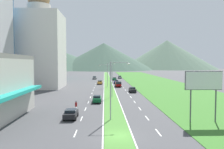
{
  "coord_description": "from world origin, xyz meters",
  "views": [
    {
      "loc": [
        -1.55,
        -25.23,
        8.59
      ],
      "look_at": [
        0.99,
        48.21,
        4.73
      ],
      "focal_mm": 35.09,
      "sensor_mm": 36.0,
      "label": 1
    }
  ],
  "objects": [
    {
      "name": "ground_plane",
      "position": [
        0.0,
        0.0,
        0.0
      ],
      "size": [
        600.0,
        600.0,
        0.0
      ],
      "primitive_type": "plane",
      "color": "#424244"
    },
    {
      "name": "lane_dash_right_7",
      "position": [
        5.1,
        29.46,
        0.01
      ],
      "size": [
        0.16,
        2.8,
        0.01
      ],
      "primitive_type": "cube",
      "color": "silver",
      "rests_on": "ground_plane"
    },
    {
      "name": "hill_far_left",
      "position": [
        -55.44,
        259.29,
        11.73
      ],
      "size": [
        121.46,
        121.46,
        23.47
      ],
      "primitive_type": "cone",
      "color": "#3D5647",
      "rests_on": "ground_plane"
    },
    {
      "name": "edge_line_median_right",
      "position": [
        1.75,
        60.0,
        0.01
      ],
      "size": [
        0.16,
        240.0,
        0.01
      ],
      "primitive_type": "cube",
      "color": "silver",
      "rests_on": "ground_plane"
    },
    {
      "name": "grass_median",
      "position": [
        0.0,
        60.0,
        0.03
      ],
      "size": [
        3.2,
        240.0,
        0.06
      ],
      "primitive_type": "cube",
      "color": "#477F33",
      "rests_on": "ground_plane"
    },
    {
      "name": "street_lamp_mid",
      "position": [
        -0.11,
        29.72,
        4.9
      ],
      "size": [
        3.56,
        0.31,
        8.31
      ],
      "color": "#99999E",
      "rests_on": "ground_plane"
    },
    {
      "name": "car_1",
      "position": [
        -3.19,
        22.33,
        0.78
      ],
      "size": [
        1.88,
        4.57,
        1.52
      ],
      "rotation": [
        0.0,
        0.0,
        1.57
      ],
      "color": "#0C5128",
      "rests_on": "ground_plane"
    },
    {
      "name": "car_7",
      "position": [
        -3.42,
        63.15,
        0.79
      ],
      "size": [
        2.03,
        4.12,
        1.53
      ],
      "rotation": [
        0.0,
        0.0,
        1.57
      ],
      "color": "#C6842D",
      "rests_on": "ground_plane"
    },
    {
      "name": "lane_dash_left_10",
      "position": [
        -5.1,
        50.66,
        0.01
      ],
      "size": [
        0.16,
        2.8,
        0.01
      ],
      "primitive_type": "cube",
      "color": "silver",
      "rests_on": "ground_plane"
    },
    {
      "name": "hill_far_center",
      "position": [
        -2.41,
        257.91,
        17.2
      ],
      "size": [
        127.99,
        127.99,
        34.41
      ],
      "primitive_type": "cone",
      "color": "#3D5647",
      "rests_on": "ground_plane"
    },
    {
      "name": "lane_dash_right_4",
      "position": [
        5.1,
        8.26,
        0.01
      ],
      "size": [
        0.16,
        2.8,
        0.01
      ],
      "primitive_type": "cube",
      "color": "silver",
      "rests_on": "ground_plane"
    },
    {
      "name": "car_3",
      "position": [
        6.69,
        38.61,
        0.77
      ],
      "size": [
        1.93,
        4.28,
        1.48
      ],
      "rotation": [
        0.0,
        0.0,
        -1.57
      ],
      "color": "black",
      "rests_on": "ground_plane"
    },
    {
      "name": "street_lamp_near",
      "position": [
        -0.31,
        7.32,
        5.11
      ],
      "size": [
        3.01,
        0.45,
        8.82
      ],
      "color": "#99999E",
      "rests_on": "ground_plane"
    },
    {
      "name": "car_4",
      "position": [
        3.45,
        83.74,
        0.73
      ],
      "size": [
        1.97,
        4.46,
        1.4
      ],
      "rotation": [
        0.0,
        0.0,
        -1.57
      ],
      "color": "#0C5128",
      "rests_on": "ground_plane"
    },
    {
      "name": "lane_dash_right_10",
      "position": [
        5.1,
        50.66,
        0.01
      ],
      "size": [
        0.16,
        2.8,
        0.01
      ],
      "primitive_type": "cube",
      "color": "silver",
      "rests_on": "ground_plane"
    },
    {
      "name": "lane_dash_left_7",
      "position": [
        -5.1,
        29.46,
        0.01
      ],
      "size": [
        0.16,
        2.8,
        0.01
      ],
      "primitive_type": "cube",
      "color": "silver",
      "rests_on": "ground_plane"
    },
    {
      "name": "edge_line_median_left",
      "position": [
        -1.75,
        60.0,
        0.01
      ],
      "size": [
        0.16,
        240.0,
        0.01
      ],
      "primitive_type": "cube",
      "color": "silver",
      "rests_on": "ground_plane"
    },
    {
      "name": "car_0",
      "position": [
        6.96,
        95.67,
        0.8
      ],
      "size": [
        1.87,
        4.16,
        1.57
      ],
      "rotation": [
        0.0,
        0.0,
        -1.57
      ],
      "color": "slate",
      "rests_on": "ground_plane"
    },
    {
      "name": "car_6",
      "position": [
        3.4,
        66.2,
        0.74
      ],
      "size": [
        1.95,
        4.32,
        1.42
      ],
      "rotation": [
        0.0,
        0.0,
        -1.57
      ],
      "color": "navy",
      "rests_on": "ground_plane"
    },
    {
      "name": "hill_far_right",
      "position": [
        89.79,
        292.41,
        20.87
      ],
      "size": [
        139.32,
        139.32,
        41.73
      ],
      "primitive_type": "cone",
      "color": "#516B56",
      "rests_on": "ground_plane"
    },
    {
      "name": "lane_dash_right_5",
      "position": [
        5.1,
        15.33,
        0.01
      ],
      "size": [
        0.16,
        2.8,
        0.01
      ],
      "primitive_type": "cube",
      "color": "silver",
      "rests_on": "ground_plane"
    },
    {
      "name": "street_lamp_far",
      "position": [
        -0.18,
        52.07,
        5.02
      ],
      "size": [
        2.96,
        0.28,
        8.67
      ],
      "color": "#99999E",
      "rests_on": "ground_plane"
    },
    {
      "name": "lane_dash_right_8",
      "position": [
        5.1,
        36.53,
        0.01
      ],
      "size": [
        0.16,
        2.8,
        0.01
      ],
      "primitive_type": "cube",
      "color": "silver",
      "rests_on": "ground_plane"
    },
    {
      "name": "car_5",
      "position": [
        -6.8,
        90.45,
        0.79
      ],
      "size": [
        2.02,
        4.02,
        1.56
      ],
      "rotation": [
        0.0,
        0.0,
        1.57
      ],
      "color": "slate",
      "rests_on": "ground_plane"
    },
    {
      "name": "lane_dash_left_5",
      "position": [
        -5.1,
        15.33,
        0.01
      ],
      "size": [
        0.16,
        2.8,
        0.01
      ],
      "primitive_type": "cube",
      "color": "silver",
      "rests_on": "ground_plane"
    },
    {
      "name": "pickup_truck_0",
      "position": [
        3.43,
        53.19,
        0.98
      ],
      "size": [
        2.18,
        5.4,
        2.0
      ],
      "rotation": [
        0.0,
        0.0,
        -1.57
      ],
      "color": "maroon",
      "rests_on": "ground_plane"
    },
    {
      "name": "lane_dash_right_12",
      "position": [
        5.1,
        64.79,
        0.01
      ],
      "size": [
        0.16,
        2.8,
        0.01
      ],
      "primitive_type": "cube",
      "color": "silver",
      "rests_on": "ground_plane"
    },
    {
      "name": "lane_dash_left_6",
      "position": [
        -5.1,
        22.4,
        0.01
      ],
      "size": [
        0.16,
        2.8,
        0.01
      ],
      "primitive_type": "cube",
      "color": "silver",
      "rests_on": "ground_plane"
    },
    {
      "name": "lane_dash_right_6",
      "position": [
        5.1,
        22.4,
        0.01
      ],
      "size": [
        0.16,
        2.8,
        0.01
      ],
      "primitive_type": "cube",
      "color": "silver",
      "rests_on": "ground_plane"
    },
    {
      "name": "billboard_roadside",
      "position": [
        12.7,
        5.55,
        5.7
      ],
      "size": [
        5.46,
        0.28,
        7.45
      ],
      "color": "#4C4C51",
      "rests_on": "ground_plane"
    },
    {
      "name": "lane_dash_right_9",
      "position": [
        5.1,
        43.59,
        0.01
      ],
      "size": [
        0.16,
        2.8,
        0.01
      ],
      "primitive_type": "cube",
      "color": "silver",
      "rests_on": "ground_plane"
    },
    {
      "name": "lane_dash_right_11",
      "position": [
        5.1,
        57.73,
        0.01
      ],
      "size": [
        0.16,
        2.8,
        0.01
      ],
      "primitive_type": "cube",
      "color": "silver",
      "rests_on": "ground_plane"
    },
    {
      "name": "lane_dash_left_11",
      "position": [
        -5.1,
        57.73,
        0.01
      ],
      "size": [
        0.16,
        2.8,
        0.01
      ],
      "primitive_type": "cube",
      "color": "silver",
      "rests_on": "ground_plane"
    },
    {
      "name": "lane_dash_left_9",
      "position": [
        -5.1,
        43.59,
        0.01
      ],
      "size": [
        0.16,
        2.8,
        0.01
      ],
      "primitive_type": "cube",
      "color": "silver",
      "rests_on": "ground_plane"
    },
    {
      "name": "domed_building",
      "position": [
        -24.01,
        51.71,
        14.27
      ],
      "size": [
        15.68,
        15.68,
        34.56
      ],
      "color": "silver",
      "rests_on": "ground_plane"
    },
    {
      "name": "midrise_colored",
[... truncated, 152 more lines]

